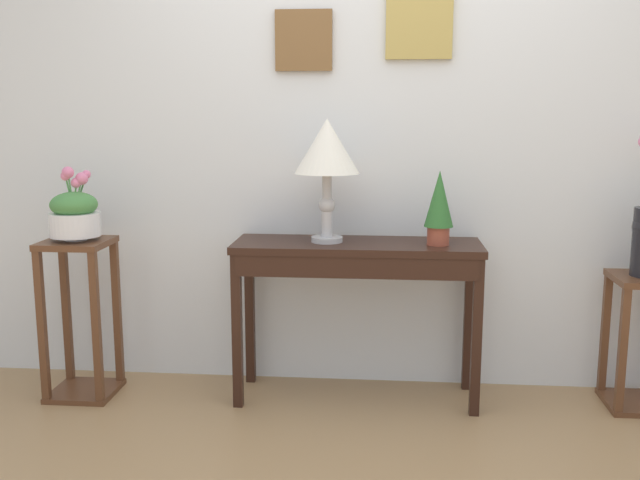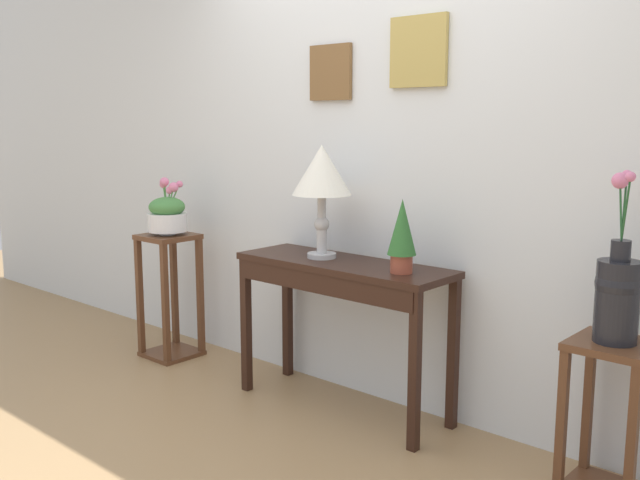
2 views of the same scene
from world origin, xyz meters
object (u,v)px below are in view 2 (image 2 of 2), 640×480
object	(u,v)px
planter_bowl_wide_left	(167,214)
flower_vase_tall_right	(618,291)
console_table	(340,285)
table_lamp	(322,174)
pedestal_stand_right	(609,420)
pedestal_stand_left	(170,296)
potted_plant_on_console	(402,233)

from	to	relation	value
planter_bowl_wide_left	flower_vase_tall_right	size ratio (longest dim) A/B	0.54
console_table	planter_bowl_wide_left	distance (m)	1.39
table_lamp	flower_vase_tall_right	bearing A→B (deg)	0.60
console_table	planter_bowl_wide_left	world-z (taller)	planter_bowl_wide_left
pedestal_stand_right	pedestal_stand_left	bearing A→B (deg)	-178.00
console_table	planter_bowl_wide_left	size ratio (longest dim) A/B	3.32
potted_plant_on_console	console_table	bearing A→B (deg)	179.08
table_lamp	pedestal_stand_left	xyz separation A→B (m)	(-1.22, -0.08, -0.83)
potted_plant_on_console	pedestal_stand_right	size ratio (longest dim) A/B	0.54
table_lamp	pedestal_stand_right	distance (m)	1.76
console_table	pedestal_stand_right	xyz separation A→B (m)	(1.36, 0.04, -0.34)
table_lamp	flower_vase_tall_right	world-z (taller)	table_lamp
table_lamp	console_table	bearing A→B (deg)	-8.94
pedestal_stand_left	flower_vase_tall_right	xyz separation A→B (m)	(2.72, 0.10, 0.46)
pedestal_stand_left	pedestal_stand_right	bearing A→B (deg)	2.00
planter_bowl_wide_left	pedestal_stand_right	distance (m)	2.79
table_lamp	potted_plant_on_console	xyz separation A→B (m)	(0.53, -0.03, -0.24)
pedestal_stand_right	flower_vase_tall_right	bearing A→B (deg)	118.54
planter_bowl_wide_left	flower_vase_tall_right	distance (m)	2.73
console_table	pedestal_stand_left	distance (m)	1.39
planter_bowl_wide_left	console_table	bearing A→B (deg)	2.37
table_lamp	pedestal_stand_left	size ratio (longest dim) A/B	0.74
planter_bowl_wide_left	pedestal_stand_left	bearing A→B (deg)	-105.42
planter_bowl_wide_left	flower_vase_tall_right	bearing A→B (deg)	2.00
pedestal_stand_left	pedestal_stand_right	world-z (taller)	pedestal_stand_left
pedestal_stand_left	planter_bowl_wide_left	distance (m)	0.53
planter_bowl_wide_left	flower_vase_tall_right	xyz separation A→B (m)	(2.72, 0.10, -0.07)
table_lamp	planter_bowl_wide_left	world-z (taller)	table_lamp
flower_vase_tall_right	table_lamp	bearing A→B (deg)	-179.40
planter_bowl_wide_left	pedestal_stand_right	bearing A→B (deg)	1.97
potted_plant_on_console	pedestal_stand_left	world-z (taller)	potted_plant_on_console
console_table	pedestal_stand_right	world-z (taller)	console_table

